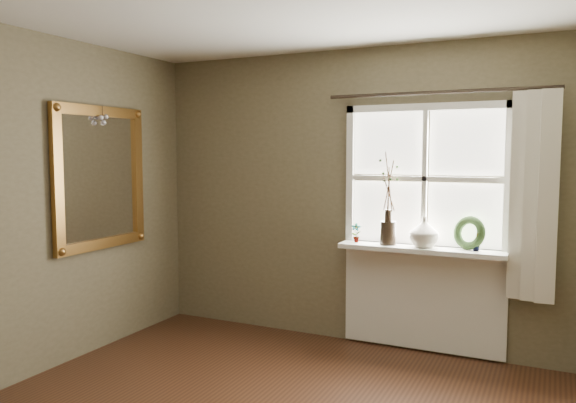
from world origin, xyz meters
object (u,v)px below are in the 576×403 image
at_px(dark_jug, 388,233).
at_px(wreath, 469,237).
at_px(gilt_mirror, 100,177).
at_px(cream_vase, 424,232).

xyz_separation_m(dark_jug, wreath, (0.65, 0.04, 0.01)).
bearing_deg(wreath, dark_jug, -152.36).
distance_m(dark_jug, gilt_mirror, 2.49).
bearing_deg(dark_jug, cream_vase, 0.00).
height_order(dark_jug, gilt_mirror, gilt_mirror).
distance_m(cream_vase, gilt_mirror, 2.76).
bearing_deg(cream_vase, gilt_mirror, -158.77).
distance_m(wreath, gilt_mirror, 3.10).
relative_size(dark_jug, gilt_mirror, 0.16).
xyz_separation_m(wreath, gilt_mirror, (-2.89, -1.03, 0.46)).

